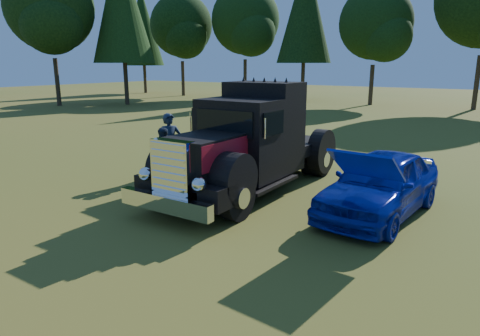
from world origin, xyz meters
name	(u,v)px	position (x,y,z in m)	size (l,w,h in m)	color
ground	(182,199)	(0.00, 0.00, 0.00)	(120.00, 120.00, 0.00)	#425619
treeline	(404,8)	(-1.37, 27.54, 7.66)	(72.10, 24.04, 13.84)	#2D2116
diamond_t_truck	(247,146)	(1.07, 1.57, 1.28)	(3.38, 7.16, 3.00)	black
hotrod_coupe	(380,184)	(4.72, 1.67, 0.76)	(2.15, 4.57, 1.89)	#1108B5
spectator_near	(170,144)	(-1.98, 1.77, 0.99)	(0.72, 0.47, 1.98)	#1B243F
spectator_far	(165,154)	(-1.75, 1.28, 0.80)	(0.78, 0.61, 1.61)	#20234C
distant_teal_car	(243,94)	(-15.45, 26.70, 0.63)	(1.34, 3.83, 1.26)	#09303B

